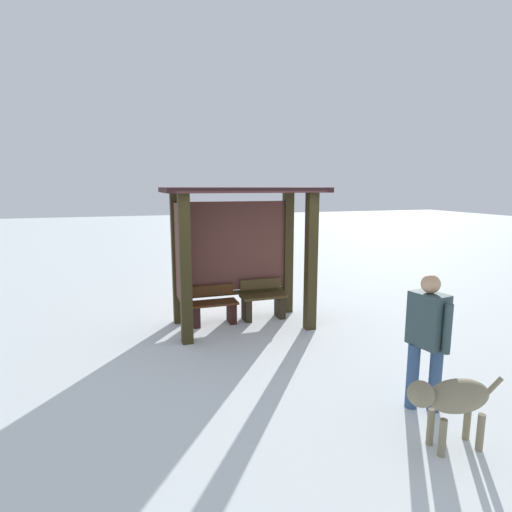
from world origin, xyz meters
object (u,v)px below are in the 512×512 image
object	(u,v)px
bus_shelter	(235,232)
bench_center_inside	(263,302)
person_walking	(427,333)
dog	(452,398)
bench_left_inside	(214,308)

from	to	relation	value
bus_shelter	bench_center_inside	size ratio (longest dim) A/B	3.11
bench_center_inside	person_walking	distance (m)	3.81
person_walking	bus_shelter	bearing A→B (deg)	109.68
bus_shelter	bench_center_inside	distance (m)	1.53
bench_center_inside	person_walking	world-z (taller)	person_walking
person_walking	dog	distance (m)	0.83
bench_left_inside	bench_center_inside	size ratio (longest dim) A/B	1.00
bus_shelter	person_walking	world-z (taller)	bus_shelter
bench_left_inside	dog	size ratio (longest dim) A/B	0.86
person_walking	dog	world-z (taller)	person_walking
bus_shelter	bench_left_inside	world-z (taller)	bus_shelter
bench_left_inside	person_walking	bearing A→B (deg)	-65.40
dog	bus_shelter	bearing A→B (deg)	103.51
bus_shelter	person_walking	size ratio (longest dim) A/B	1.72
bench_center_inside	dog	size ratio (longest dim) A/B	0.86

